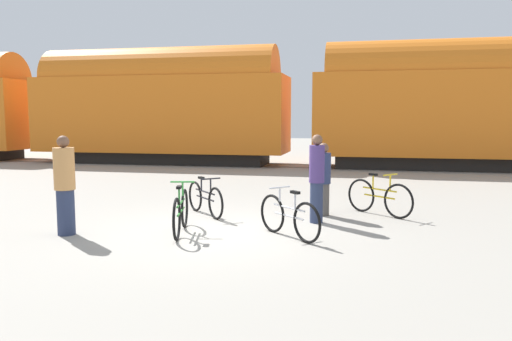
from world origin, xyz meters
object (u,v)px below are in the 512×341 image
Objects in this scene: bicycle_black at (205,199)px; person_in_purple at (317,178)px; person_in_tan at (65,186)px; freight_train at (301,102)px; bicycle_silver at (289,217)px; bicycle_yellow at (379,197)px; bicycle_green at (181,212)px; person_in_navy at (323,179)px.

bicycle_black is 2.56m from person_in_purple.
person_in_tan is at bearing -130.27° from bicycle_black.
freight_train reaches higher than bicycle_silver.
bicycle_yellow is (3.78, 0.81, 0.03)m from bicycle_black.
bicycle_black is at bearing -171.49° from person_in_purple.
bicycle_green is (-3.68, -2.59, 0.00)m from bicycle_yellow.
person_in_tan is at bearing -170.83° from bicycle_silver.
bicycle_green is at bearing -92.67° from freight_train.
person_in_purple is (-1.29, -1.08, 0.53)m from bicycle_yellow.
bicycle_yellow is (3.07, -10.55, -2.40)m from freight_train.
person_in_tan reaches higher than person_in_navy.
bicycle_black is at bearing 116.85° from person_in_navy.
bicycle_black is 0.76× the size of bicycle_green.
bicycle_black is at bearing -18.49° from person_in_tan.
bicycle_yellow is 0.76× the size of person_in_tan.
person_in_purple is 0.99× the size of person_in_tan.
bicycle_black is at bearing -167.88° from bicycle_yellow.
person_in_tan is at bearing -101.03° from freight_train.
bicycle_silver is (1.40, -13.00, -2.42)m from freight_train.
person_in_navy is (-1.22, -0.29, 0.41)m from bicycle_yellow.
freight_train is at bearing 106.22° from bicycle_yellow.
bicycle_green reaches higher than bicycle_black.
bicycle_yellow is 4.50m from bicycle_green.
bicycle_green is 2.18m from person_in_tan.
bicycle_silver is at bearing 3.67° from bicycle_green.
person_in_purple is at bearing -43.58° from person_in_tan.
person_in_purple is at bearing -6.09° from bicycle_black.
person_in_purple reaches higher than person_in_navy.
bicycle_black is 3.87m from bicycle_yellow.
bicycle_yellow is at bearing 12.12° from bicycle_black.
freight_train reaches higher than person_in_navy.
bicycle_yellow is at bearing -61.32° from person_in_navy.
bicycle_silver is 2.25m from person_in_navy.
person_in_purple is 0.80m from person_in_navy.
person_in_purple reaches higher than bicycle_green.
person_in_purple is at bearing 32.28° from bicycle_green.
bicycle_silver reaches higher than bicycle_black.
bicycle_silver is 0.72× the size of bicycle_green.
person_in_navy reaches higher than bicycle_yellow.
bicycle_silver is (2.12, -1.64, 0.01)m from bicycle_black.
bicycle_black is at bearing 93.28° from bicycle_green.
freight_train is 13.36m from bicycle_green.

